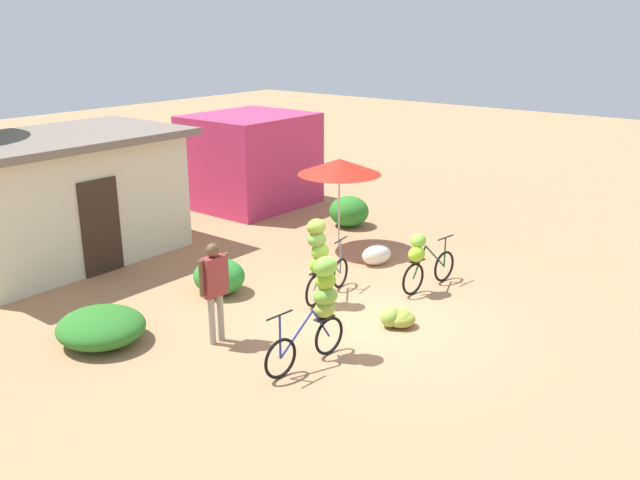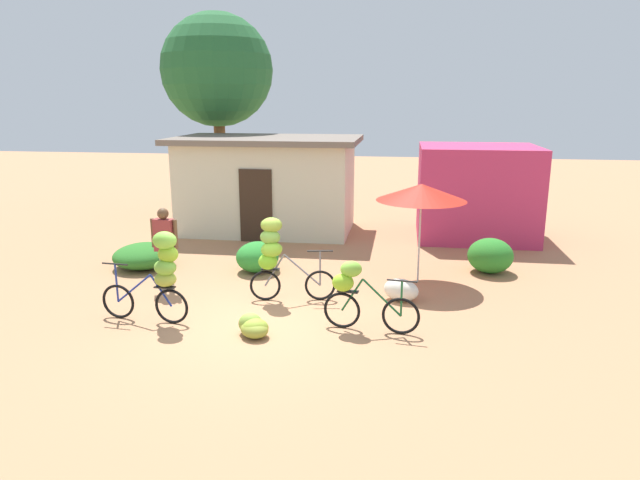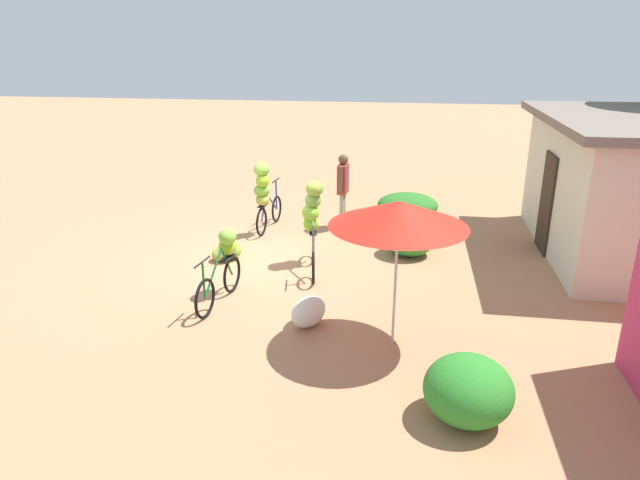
{
  "view_description": "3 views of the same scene",
  "coord_description": "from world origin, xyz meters",
  "px_view_note": "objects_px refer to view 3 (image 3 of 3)",
  "views": [
    {
      "loc": [
        -9.21,
        -6.25,
        5.07
      ],
      "look_at": [
        0.52,
        1.48,
        1.05
      ],
      "focal_mm": 38.23,
      "sensor_mm": 36.0,
      "label": 1
    },
    {
      "loc": [
        2.46,
        -9.11,
        3.83
      ],
      "look_at": [
        0.87,
        1.61,
        1.13
      ],
      "focal_mm": 31.86,
      "sensor_mm": 36.0,
      "label": 2
    },
    {
      "loc": [
        10.09,
        2.85,
        4.13
      ],
      "look_at": [
        0.91,
        1.41,
        0.82
      ],
      "focal_mm": 31.74,
      "sensor_mm": 36.0,
      "label": 3
    }
  ],
  "objects_px": {
    "bicycle_center_loaded": "(224,260)",
    "person_vendor": "(343,183)",
    "market_umbrella": "(399,214)",
    "building_low": "(625,187)",
    "banana_pile_on_ground": "(227,253)",
    "bicycle_near_pile": "(313,216)",
    "produce_sack": "(308,312)",
    "bicycle_leftmost": "(264,191)"
  },
  "relations": [
    {
      "from": "produce_sack",
      "to": "banana_pile_on_ground",
      "type": "bearing_deg",
      "value": -139.3
    },
    {
      "from": "person_vendor",
      "to": "bicycle_center_loaded",
      "type": "bearing_deg",
      "value": -20.4
    },
    {
      "from": "bicycle_near_pile",
      "to": "banana_pile_on_ground",
      "type": "bearing_deg",
      "value": -89.81
    },
    {
      "from": "person_vendor",
      "to": "bicycle_leftmost",
      "type": "bearing_deg",
      "value": -69.07
    },
    {
      "from": "building_low",
      "to": "market_umbrella",
      "type": "xyz_separation_m",
      "value": [
        4.33,
        -4.32,
        0.54
      ]
    },
    {
      "from": "produce_sack",
      "to": "bicycle_near_pile",
      "type": "bearing_deg",
      "value": -171.85
    },
    {
      "from": "market_umbrella",
      "to": "banana_pile_on_ground",
      "type": "bearing_deg",
      "value": -129.34
    },
    {
      "from": "building_low",
      "to": "market_umbrella",
      "type": "distance_m",
      "value": 6.14
    },
    {
      "from": "building_low",
      "to": "bicycle_leftmost",
      "type": "relative_size",
      "value": 3.19
    },
    {
      "from": "bicycle_leftmost",
      "to": "bicycle_near_pile",
      "type": "xyz_separation_m",
      "value": [
        1.72,
        1.38,
        0.01
      ]
    },
    {
      "from": "bicycle_near_pile",
      "to": "bicycle_center_loaded",
      "type": "relative_size",
      "value": 1.01
    },
    {
      "from": "banana_pile_on_ground",
      "to": "person_vendor",
      "type": "xyz_separation_m",
      "value": [
        -2.36,
        2.02,
        0.9
      ]
    },
    {
      "from": "market_umbrella",
      "to": "banana_pile_on_ground",
      "type": "relative_size",
      "value": 3.21
    },
    {
      "from": "produce_sack",
      "to": "market_umbrella",
      "type": "bearing_deg",
      "value": 74.88
    },
    {
      "from": "market_umbrella",
      "to": "bicycle_near_pile",
      "type": "xyz_separation_m",
      "value": [
        -2.76,
        -1.64,
        -0.96
      ]
    },
    {
      "from": "building_low",
      "to": "bicycle_near_pile",
      "type": "relative_size",
      "value": 3.22
    },
    {
      "from": "produce_sack",
      "to": "bicycle_leftmost",
      "type": "bearing_deg",
      "value": -157.35
    },
    {
      "from": "bicycle_near_pile",
      "to": "produce_sack",
      "type": "relative_size",
      "value": 2.37
    },
    {
      "from": "bicycle_leftmost",
      "to": "bicycle_center_loaded",
      "type": "relative_size",
      "value": 1.02
    },
    {
      "from": "bicycle_center_loaded",
      "to": "produce_sack",
      "type": "distance_m",
      "value": 1.78
    },
    {
      "from": "market_umbrella",
      "to": "produce_sack",
      "type": "relative_size",
      "value": 3.03
    },
    {
      "from": "banana_pile_on_ground",
      "to": "bicycle_leftmost",
      "type": "bearing_deg",
      "value": 168.64
    },
    {
      "from": "bicycle_near_pile",
      "to": "bicycle_center_loaded",
      "type": "bearing_deg",
      "value": -35.66
    },
    {
      "from": "produce_sack",
      "to": "person_vendor",
      "type": "distance_m",
      "value": 4.84
    },
    {
      "from": "market_umbrella",
      "to": "bicycle_center_loaded",
      "type": "xyz_separation_m",
      "value": [
        -1.08,
        -2.84,
        -1.25
      ]
    },
    {
      "from": "market_umbrella",
      "to": "bicycle_near_pile",
      "type": "bearing_deg",
      "value": -149.34
    },
    {
      "from": "bicycle_near_pile",
      "to": "building_low",
      "type": "bearing_deg",
      "value": 104.81
    },
    {
      "from": "bicycle_center_loaded",
      "to": "person_vendor",
      "type": "relative_size",
      "value": 0.96
    },
    {
      "from": "bicycle_near_pile",
      "to": "bicycle_center_loaded",
      "type": "distance_m",
      "value": 2.08
    },
    {
      "from": "bicycle_center_loaded",
      "to": "person_vendor",
      "type": "distance_m",
      "value": 4.32
    },
    {
      "from": "building_low",
      "to": "banana_pile_on_ground",
      "type": "relative_size",
      "value": 8.1
    },
    {
      "from": "bicycle_leftmost",
      "to": "produce_sack",
      "type": "distance_m",
      "value": 4.53
    },
    {
      "from": "person_vendor",
      "to": "building_low",
      "type": "bearing_deg",
      "value": 82.12
    },
    {
      "from": "market_umbrella",
      "to": "bicycle_center_loaded",
      "type": "height_order",
      "value": "market_umbrella"
    },
    {
      "from": "market_umbrella",
      "to": "building_low",
      "type": "bearing_deg",
      "value": 135.1
    },
    {
      "from": "building_low",
      "to": "bicycle_center_loaded",
      "type": "bearing_deg",
      "value": -65.57
    },
    {
      "from": "market_umbrella",
      "to": "bicycle_leftmost",
      "type": "relative_size",
      "value": 1.26
    },
    {
      "from": "market_umbrella",
      "to": "bicycle_leftmost",
      "type": "height_order",
      "value": "market_umbrella"
    },
    {
      "from": "market_umbrella",
      "to": "person_vendor",
      "type": "distance_m",
      "value": 5.36
    },
    {
      "from": "bicycle_leftmost",
      "to": "bicycle_center_loaded",
      "type": "xyz_separation_m",
      "value": [
        3.39,
        0.17,
        -0.28
      ]
    },
    {
      "from": "banana_pile_on_ground",
      "to": "person_vendor",
      "type": "relative_size",
      "value": 0.38
    },
    {
      "from": "bicycle_near_pile",
      "to": "bicycle_center_loaded",
      "type": "height_order",
      "value": "bicycle_near_pile"
    }
  ]
}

